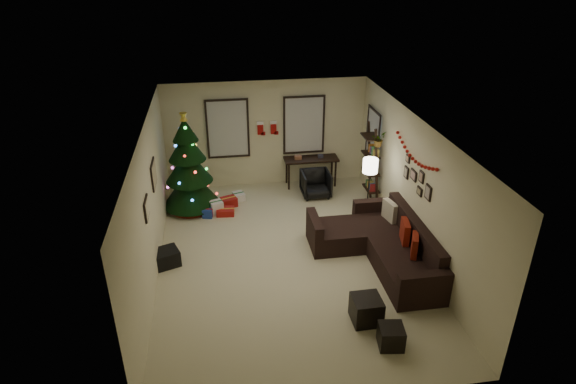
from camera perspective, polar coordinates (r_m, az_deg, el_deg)
The scene contains 29 objects.
floor at distance 9.72m, azimuth -0.04°, elevation -7.69°, with size 7.00×7.00×0.00m, color beige.
ceiling at distance 8.50m, azimuth -0.04°, elevation 7.53°, with size 7.00×7.00×0.00m, color white.
wall_back at distance 12.22m, azimuth -2.58°, elevation 6.83°, with size 5.00×5.00×0.00m, color beige.
wall_front at distance 6.18m, azimuth 5.13°, elevation -15.39°, with size 5.00×5.00×0.00m, color beige.
wall_left at distance 9.03m, azimuth -15.92°, elevation -1.68°, with size 7.00×7.00×0.00m, color beige.
wall_right at distance 9.69m, azimuth 14.73°, elevation 0.47°, with size 7.00×7.00×0.00m, color beige.
window_back_left at distance 12.07m, azimuth -7.10°, elevation 7.40°, with size 1.05×0.06×1.50m.
window_back_right at distance 12.26m, azimuth 1.88°, elevation 7.90°, with size 1.05×0.06×1.50m.
window_right_wall at distance 11.81m, azimuth 10.02°, elevation 6.51°, with size 0.06×0.90×1.30m.
christmas_tree at distance 11.28m, azimuth -11.61°, elevation 2.63°, with size 1.30×1.30×2.42m.
presents at distance 11.50m, azimuth -8.74°, elevation -1.54°, with size 1.50×1.01×0.30m.
sofa at distance 9.73m, azimuth 10.98°, elevation -6.15°, with size 1.99×2.88×0.89m.
pillow_red_a at distance 9.21m, azimuth 14.66°, elevation -6.07°, with size 0.11×0.40×0.40m, color maroon.
pillow_red_b at distance 9.58m, azimuth 13.59°, elevation -4.57°, with size 0.12×0.44×0.44m, color maroon.
pillow_cream at distance 10.26m, azimuth 11.89°, elevation -2.22°, with size 0.12×0.43×0.43m, color #BDB399.
ottoman_near at distance 8.23m, azimuth 9.19°, elevation -13.49°, with size 0.47×0.47×0.44m, color black.
ottoman_far at distance 7.90m, azimuth 12.01°, elevation -16.28°, with size 0.37×0.37×0.35m, color black.
desk at distance 12.38m, azimuth 2.73°, elevation 3.62°, with size 1.37×0.49×0.74m.
desk_chair at distance 11.93m, azimuth 3.28°, elevation 0.96°, with size 0.63×0.59×0.65m, color black.
bookshelf at distance 11.47m, azimuth 9.84°, elevation 2.96°, with size 0.30×0.58×1.97m.
potted_plant at distance 10.93m, azimuth 10.60°, elevation 6.40°, with size 0.40×0.34×0.44m, color #4C4C4C.
floor_lamp at distance 10.48m, azimuth 9.62°, elevation 2.57°, with size 0.32×0.32×1.53m.
art_map at distance 9.66m, azimuth -15.53°, elevation 2.02°, with size 0.04×0.60×0.50m.
art_abstract at distance 8.48m, azimuth -16.30°, elevation -1.86°, with size 0.04×0.45×0.35m.
gallery at distance 9.53m, azimuth 14.93°, elevation 1.46°, with size 0.03×1.25×0.54m.
garland at distance 9.49m, azimuth 14.68°, elevation 4.30°, with size 0.08×1.90×0.30m, color #A5140C, non-canonical shape.
stocking_left at distance 12.11m, azimuth -3.24°, elevation 7.53°, with size 0.20×0.05×0.36m.
stocking_right at distance 12.14m, azimuth -1.68°, elevation 7.62°, with size 0.20×0.05×0.36m.
storage_bin at distance 9.71m, azimuth -14.59°, elevation -7.59°, with size 0.63×0.42×0.32m, color black.
Camera 1 is at (-1.23, -7.94, 5.47)m, focal length 30.24 mm.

